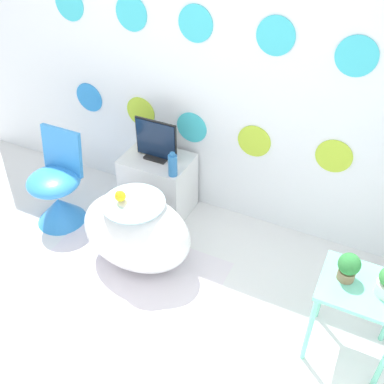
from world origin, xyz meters
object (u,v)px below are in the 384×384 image
at_px(chair, 58,194).
at_px(vase, 173,165).
at_px(tv, 156,142).
at_px(potted_plant_left, 349,266).
at_px(bathtub, 136,232).

xyz_separation_m(chair, vase, (0.89, 0.34, 0.35)).
relative_size(chair, tv, 2.21).
xyz_separation_m(vase, potted_plant_left, (1.38, -0.54, 0.08)).
height_order(tv, potted_plant_left, tv).
height_order(bathtub, vase, vase).
relative_size(tv, vase, 1.78).
distance_m(bathtub, tv, 0.74).
relative_size(bathtub, chair, 1.06).
xyz_separation_m(chair, tv, (0.66, 0.49, 0.41)).
bearing_deg(chair, potted_plant_left, -4.99).
bearing_deg(tv, vase, -33.39).
bearing_deg(chair, bathtub, -8.73).
distance_m(chair, potted_plant_left, 2.31).
bearing_deg(vase, tv, 146.61).
bearing_deg(potted_plant_left, bathtub, 177.19).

